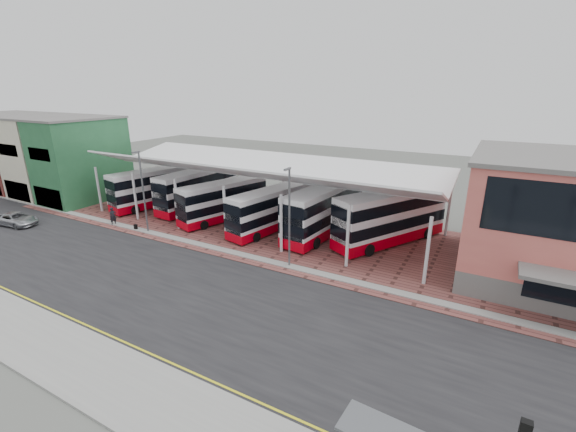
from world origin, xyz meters
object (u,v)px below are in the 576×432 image
object	(u,v)px
bus_0	(156,188)
bus_4	(324,210)
silver_car	(16,219)
bus_5	(391,217)
bus_3	(271,210)
pedestrian	(113,216)
bus_2	(223,201)
bus_1	(198,189)

from	to	relation	value
bus_0	bus_4	bearing A→B (deg)	15.96
bus_0	silver_car	world-z (taller)	bus_0
bus_5	bus_3	bearing A→B (deg)	-138.71
bus_5	silver_car	world-z (taller)	bus_5
bus_5	silver_car	distance (m)	37.97
silver_car	pedestrian	size ratio (longest dim) A/B	2.55
bus_2	bus_1	bearing A→B (deg)	176.94
bus_0	pedestrian	world-z (taller)	bus_0
bus_2	bus_0	bearing A→B (deg)	-164.22
bus_5	pedestrian	bearing A→B (deg)	-131.99
bus_3	bus_4	bearing A→B (deg)	29.73
bus_2	bus_3	distance (m)	6.11
bus_1	bus_0	bearing A→B (deg)	-157.97
bus_1	bus_2	bearing A→B (deg)	-16.32
bus_1	bus_4	distance (m)	16.40
bus_2	pedestrian	xyz separation A→B (m)	(-8.99, -6.89, -1.13)
bus_4	silver_car	size ratio (longest dim) A/B	2.45
bus_0	bus_4	world-z (taller)	bus_4
silver_car	pedestrian	xyz separation A→B (m)	(8.93, 4.88, 0.31)
bus_3	bus_0	bearing A→B (deg)	-169.76
bus_1	bus_3	world-z (taller)	bus_1
bus_5	pedestrian	size ratio (longest dim) A/B	6.18
bus_0	bus_1	size ratio (longest dim) A/B	0.99
bus_4	pedestrian	distance (m)	21.84
bus_0	silver_car	size ratio (longest dim) A/B	2.31
bus_0	silver_car	xyz separation A→B (m)	(-7.57, -12.07, -1.59)
silver_car	bus_1	bearing A→B (deg)	-51.28
bus_3	bus_4	size ratio (longest dim) A/B	0.88
bus_3	bus_4	xyz separation A→B (m)	(5.06, 1.62, 0.29)
bus_0	bus_2	world-z (taller)	bus_0
bus_0	bus_2	size ratio (longest dim) A/B	1.07
pedestrian	bus_3	bearing A→B (deg)	-45.01
bus_3	silver_car	xyz separation A→B (m)	(-24.03, -11.55, -1.44)
bus_2	silver_car	xyz separation A→B (m)	(-17.93, -11.77, -1.44)
silver_car	bus_0	bearing A→B (deg)	-40.60
bus_5	silver_car	size ratio (longest dim) A/B	2.42
pedestrian	bus_5	bearing A→B (deg)	-49.68
bus_0	bus_4	xyz separation A→B (m)	(21.52, 1.10, 0.15)
bus_4	bus_5	size ratio (longest dim) A/B	1.01
bus_0	silver_car	distance (m)	14.33
bus_3	bus_5	size ratio (longest dim) A/B	0.90
bus_2	bus_4	xyz separation A→B (m)	(11.17, 1.40, 0.30)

